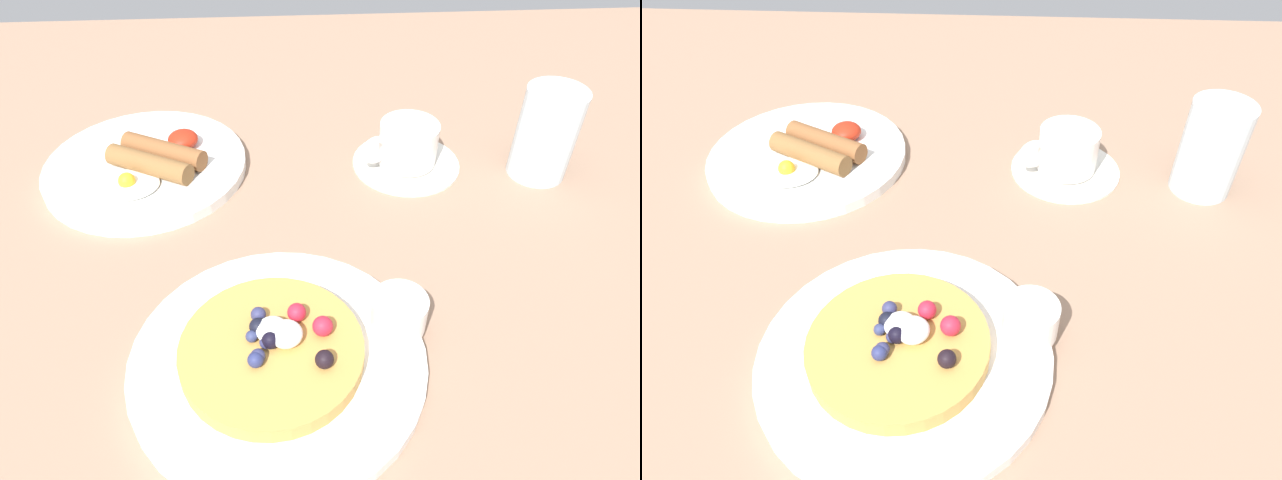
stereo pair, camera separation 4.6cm
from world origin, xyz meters
TOP-DOWN VIEW (x-y plane):
  - ground_plane at (0.00, 0.00)cm, footprint 191.15×136.20cm
  - pancake_plate at (-2.71, -9.19)cm, footprint 25.49×25.49cm
  - pancake_with_berries at (-3.07, -9.23)cm, footprint 15.61×15.61cm
  - syrup_ramekin at (7.99, -6.41)cm, footprint 5.00×5.00cm
  - breakfast_plate at (-18.68, 20.34)cm, footprint 24.33×24.33cm
  - fried_breakfast at (-17.03, 19.36)cm, footprint 12.66×13.01cm
  - coffee_saucer at (13.38, 19.82)cm, footprint 13.21×13.21cm
  - coffee_cup at (13.22, 19.76)cm, footprint 9.67×7.12cm
  - water_glass at (28.97, 17.34)cm, footprint 6.90×6.90cm

SIDE VIEW (x-z plane):
  - ground_plane at x=0.00cm, z-range -3.00..0.00cm
  - coffee_saucer at x=13.38cm, z-range 0.00..0.64cm
  - breakfast_plate at x=-18.68cm, z-range 0.00..1.30cm
  - pancake_plate at x=-2.71cm, z-range 0.00..1.33cm
  - pancake_with_berries at x=-3.07cm, z-range 0.64..4.09cm
  - fried_breakfast at x=-17.03cm, z-range 1.02..3.78cm
  - syrup_ramekin at x=7.99cm, z-range 1.38..4.72cm
  - coffee_cup at x=13.22cm, z-range 0.73..5.82cm
  - water_glass at x=28.97cm, z-range 0.00..11.00cm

